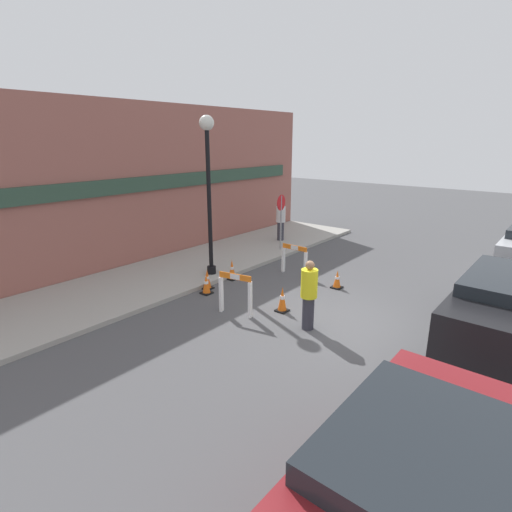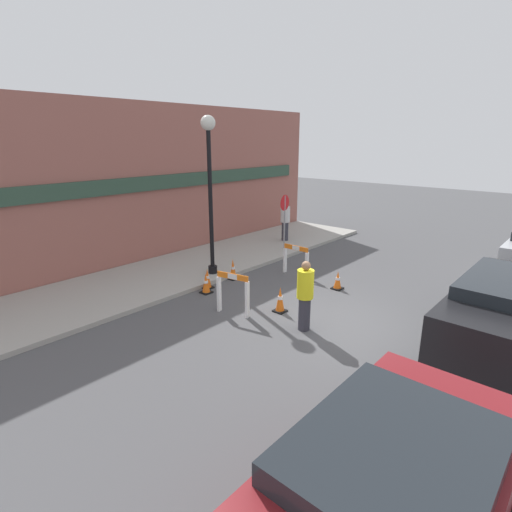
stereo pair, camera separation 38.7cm
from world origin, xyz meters
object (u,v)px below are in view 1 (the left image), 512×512
parked_car_0 (416,498)px  parked_car_1 (510,310)px  person_worker (309,293)px  streetlamp_post (208,175)px  person_pedestrian (281,220)px  stop_sign (281,213)px

parked_car_0 → parked_car_1: 5.69m
parked_car_0 → person_worker: bearing=43.0°
parked_car_1 → parked_car_0: bearing=180.0°
streetlamp_post → person_pedestrian: (4.97, 0.88, -2.25)m
person_worker → person_pedestrian: bearing=-18.4°
streetlamp_post → parked_car_0: 9.85m
streetlamp_post → person_pedestrian: 5.53m
parked_car_0 → person_pedestrian: bearing=41.6°
parked_car_1 → streetlamp_post: bearing=93.9°
streetlamp_post → person_pedestrian: size_ratio=2.95×
stop_sign → parked_car_0: size_ratio=0.55×
stop_sign → person_worker: (-4.89, -4.34, -0.67)m
stop_sign → person_worker: 6.57m
stop_sign → parked_car_1: (-3.21, -8.08, -0.60)m
streetlamp_post → parked_car_1: streetlamp_post is taller
person_pedestrian → person_worker: bearing=32.8°
person_worker → person_pedestrian: person_pedestrian is taller
stop_sign → person_pedestrian: (1.21, 0.88, -0.56)m
person_pedestrian → streetlamp_post: bearing=2.2°
stop_sign → parked_car_0: bearing=35.7°
streetlamp_post → parked_car_0: size_ratio=1.26×
parked_car_0 → parked_car_1: parked_car_1 is taller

